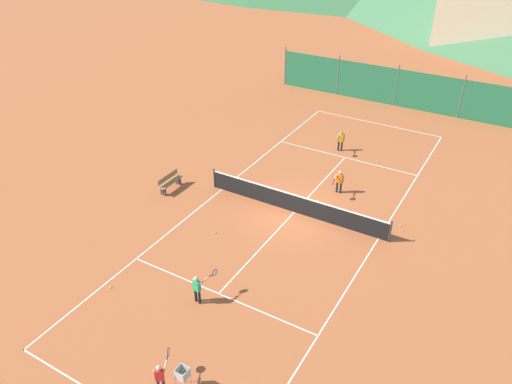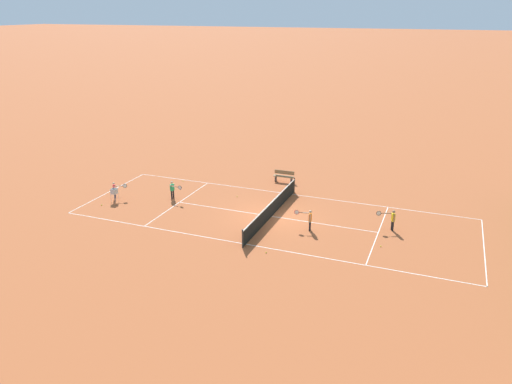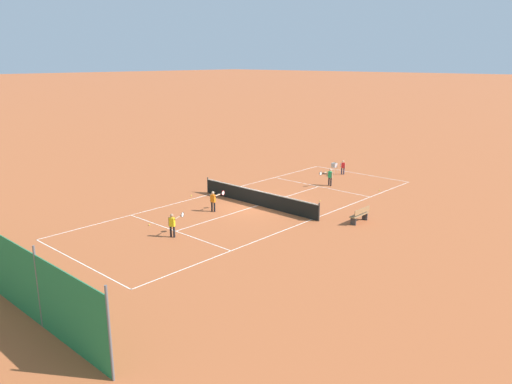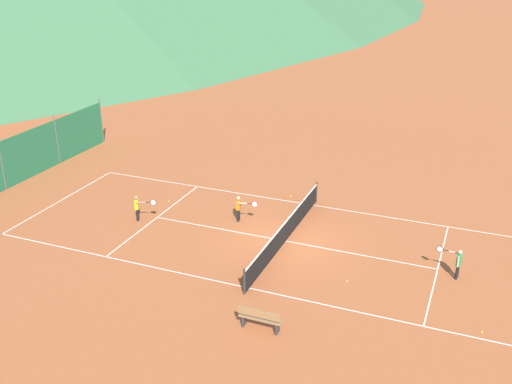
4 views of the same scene
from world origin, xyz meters
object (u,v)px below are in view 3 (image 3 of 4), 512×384
(ball_hopper, at_px, (334,166))
(tennis_net, at_px, (258,198))
(player_far_service, at_px, (343,166))
(tennis_ball_by_net_left, at_px, (149,225))
(player_far_baseline, at_px, (214,200))
(tennis_ball_far_corner, at_px, (380,190))
(courtside_bench, at_px, (360,215))
(player_near_baseline, at_px, (330,176))
(tennis_ball_service_box, at_px, (320,201))
(player_near_service, at_px, (173,223))
(tennis_ball_by_net_right, at_px, (327,171))
(tennis_ball_mid_court, at_px, (191,196))

(ball_hopper, bearing_deg, tennis_net, 97.79)
(player_far_service, height_order, tennis_ball_by_net_left, player_far_service)
(tennis_net, relative_size, player_far_baseline, 7.45)
(tennis_net, relative_size, tennis_ball_far_corner, 139.09)
(player_far_service, bearing_deg, tennis_ball_by_net_left, 87.00)
(courtside_bench, bearing_deg, player_far_baseline, 28.21)
(ball_hopper, bearing_deg, player_far_service, -149.30)
(tennis_ball_far_corner, bearing_deg, player_near_baseline, 18.77)
(tennis_net, bearing_deg, tennis_ball_service_box, -124.72)
(player_near_service, distance_m, tennis_ball_by_net_right, 18.05)
(player_near_service, xyz_separation_m, tennis_ball_mid_court, (5.25, -5.66, -0.69))
(player_far_baseline, xyz_separation_m, tennis_ball_mid_court, (3.55, -1.29, -0.69))
(player_near_service, xyz_separation_m, tennis_ball_by_net_right, (2.91, -17.80, -0.69))
(tennis_ball_mid_court, height_order, tennis_ball_far_corner, same)
(player_far_service, bearing_deg, tennis_ball_by_net_right, -1.17)
(tennis_ball_by_net_left, relative_size, ball_hopper, 0.07)
(player_far_baseline, distance_m, ball_hopper, 13.06)
(tennis_ball_far_corner, bearing_deg, tennis_ball_service_box, 73.50)
(tennis_ball_by_net_left, distance_m, tennis_ball_service_box, 10.87)
(player_near_baseline, relative_size, ball_hopper, 1.37)
(player_near_baseline, xyz_separation_m, courtside_bench, (-5.94, 5.75, -0.26))
(player_far_baseline, height_order, tennis_ball_service_box, player_far_baseline)
(player_near_baseline, bearing_deg, player_near_service, 90.75)
(player_near_baseline, bearing_deg, player_far_service, -70.99)
(tennis_net, xyz_separation_m, tennis_ball_mid_court, (4.66, 1.37, -0.47))
(player_near_service, height_order, tennis_ball_far_corner, player_near_service)
(player_far_baseline, relative_size, tennis_ball_by_net_right, 18.67)
(player_far_service, xyz_separation_m, courtside_bench, (-7.20, 9.40, -0.20))
(tennis_ball_far_corner, distance_m, courtside_bench, 7.38)
(player_far_baseline, relative_size, tennis_ball_far_corner, 18.67)
(tennis_net, relative_size, player_far_service, 8.33)
(tennis_net, height_order, ball_hopper, tennis_net)
(player_near_baseline, bearing_deg, courtside_bench, 135.92)
(tennis_net, bearing_deg, ball_hopper, -82.21)
(player_far_baseline, xyz_separation_m, player_near_service, (-1.70, 4.37, -0.00))
(player_near_service, xyz_separation_m, ball_hopper, (2.01, -17.43, -0.06))
(player_far_service, height_order, tennis_ball_by_net_right, player_far_service)
(tennis_net, xyz_separation_m, tennis_ball_by_net_right, (2.32, -10.77, -0.47))
(player_near_baseline, height_order, tennis_ball_far_corner, player_near_baseline)
(courtside_bench, bearing_deg, tennis_ball_mid_court, 13.84)
(player_near_service, bearing_deg, tennis_ball_by_net_right, -80.71)
(player_far_baseline, bearing_deg, player_near_service, 111.22)
(player_far_baseline, distance_m, courtside_bench, 8.46)
(tennis_ball_by_net_right, height_order, tennis_ball_service_box, same)
(player_far_baseline, bearing_deg, tennis_ball_service_box, -119.71)
(tennis_net, relative_size, player_near_baseline, 7.51)
(player_near_service, relative_size, player_near_baseline, 1.01)
(tennis_ball_far_corner, distance_m, tennis_ball_service_box, 5.15)
(player_far_service, distance_m, player_near_baseline, 3.86)
(player_far_service, distance_m, tennis_ball_mid_court, 12.71)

